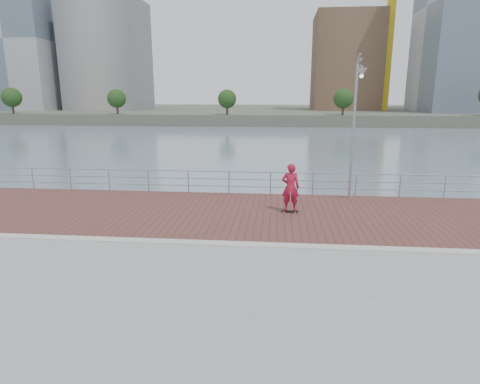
{
  "coord_description": "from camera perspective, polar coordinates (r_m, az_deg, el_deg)",
  "views": [
    {
      "loc": [
        1.36,
        -12.26,
        4.79
      ],
      "look_at": [
        0.0,
        2.0,
        1.3
      ],
      "focal_mm": 30.0,
      "sensor_mm": 36.0,
      "label": 1
    }
  ],
  "objects": [
    {
      "name": "brick_lane",
      "position": [
        16.62,
        0.52,
        -3.02
      ],
      "size": [
        40.0,
        6.8,
        0.02
      ],
      "primitive_type": "cube",
      "color": "brown",
      "rests_on": "seawall"
    },
    {
      "name": "skateboard",
      "position": [
        16.8,
        7.09,
        -2.69
      ],
      "size": [
        0.71,
        0.21,
        0.08
      ],
      "rotation": [
        0.0,
        0.0,
        -0.04
      ],
      "color": "black",
      "rests_on": "brick_lane"
    },
    {
      "name": "shoreline_trees",
      "position": [
        93.31,
        22.94,
        12.33
      ],
      "size": [
        169.71,
        5.14,
        6.86
      ],
      "color": "#473323",
      "rests_on": "far_shore"
    },
    {
      "name": "street_lamp",
      "position": [
        18.62,
        16.3,
        11.95
      ],
      "size": [
        0.45,
        1.31,
        6.19
      ],
      "color": "gray",
      "rests_on": "brick_lane"
    },
    {
      "name": "skyline",
      "position": [
        122.63,
        21.81,
        21.7
      ],
      "size": [
        233.0,
        41.0,
        63.36
      ],
      "color": "#ADA38E",
      "rests_on": "far_shore"
    },
    {
      "name": "guardrail",
      "position": [
        19.74,
        1.38,
        1.7
      ],
      "size": [
        39.06,
        0.06,
        1.13
      ],
      "color": "#8C9EA8",
      "rests_on": "brick_lane"
    },
    {
      "name": "curb",
      "position": [
        13.22,
        -0.83,
        -7.41
      ],
      "size": [
        40.0,
        0.4,
        0.06
      ],
      "primitive_type": "cube",
      "color": "#B7B5AD",
      "rests_on": "seawall"
    },
    {
      "name": "water",
      "position": [
        14.08,
        -0.8,
        -15.14
      ],
      "size": [
        400.0,
        400.0,
        0.0
      ],
      "primitive_type": "plane",
      "color": "slate",
      "rests_on": "ground"
    },
    {
      "name": "seawall",
      "position": [
        9.38,
        -4.46,
        -24.44
      ],
      "size": [
        40.0,
        24.0,
        2.0
      ],
      "primitive_type": "cube",
      "color": "gray",
      "rests_on": "ground"
    },
    {
      "name": "skateboarder",
      "position": [
        16.54,
        7.19,
        0.67
      ],
      "size": [
        0.74,
        0.5,
        1.98
      ],
      "primitive_type": "imported",
      "rotation": [
        0.0,
        0.0,
        3.11
      ],
      "color": "#A81631",
      "rests_on": "skateboard"
    },
    {
      "name": "far_shore",
      "position": [
        134.88,
        4.96,
        11.28
      ],
      "size": [
        320.0,
        95.0,
        2.5
      ],
      "primitive_type": "cube",
      "color": "#4C5142",
      "rests_on": "ground"
    }
  ]
}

